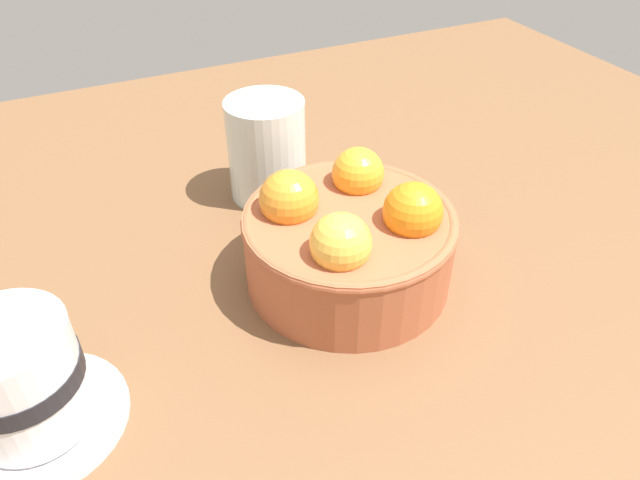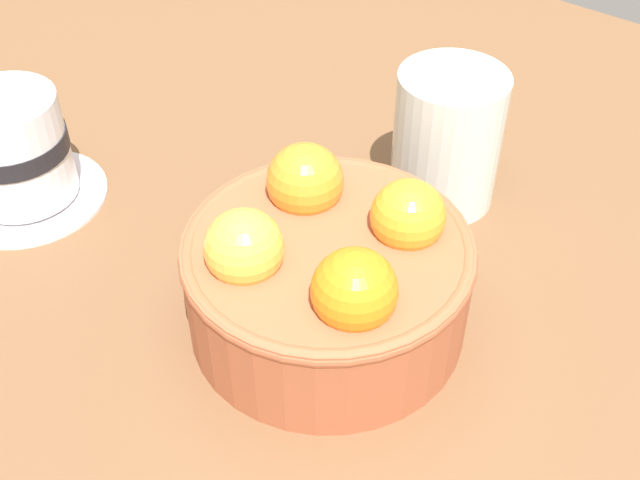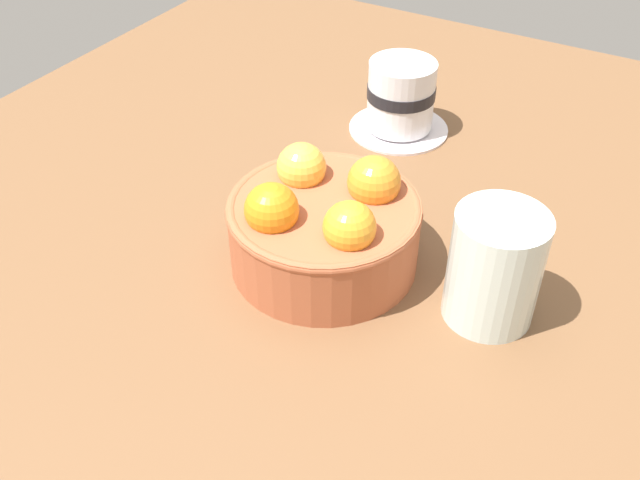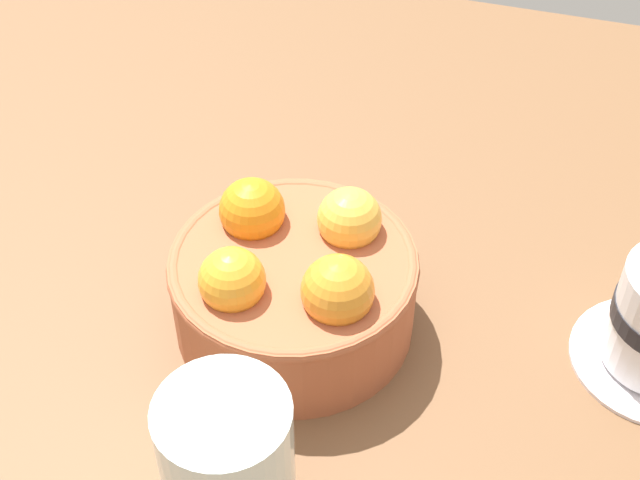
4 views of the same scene
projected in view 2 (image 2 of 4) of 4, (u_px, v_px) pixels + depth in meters
ground_plane at (327, 345)px, 49.58cm from camera, size 112.08×97.71×4.40cm
terracotta_bowl at (327, 272)px, 45.36cm from camera, size 16.54×16.54×9.52cm
coffee_cup at (15, 153)px, 54.27cm from camera, size 11.13×11.13×8.15cm
water_glass at (447, 139)px, 53.89cm from camera, size 7.35×7.35×9.69cm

